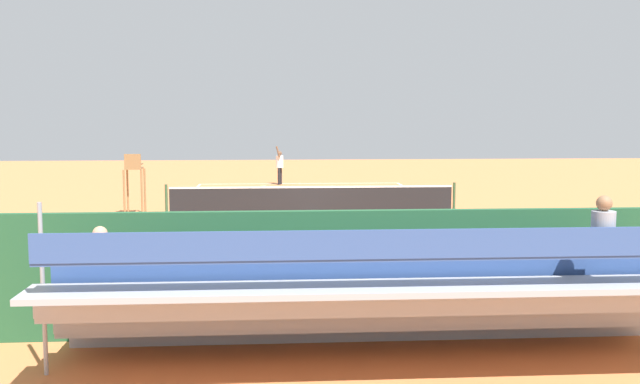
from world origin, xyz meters
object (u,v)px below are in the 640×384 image
(tennis_net, at_px, (312,199))
(umpire_chair, at_px, (134,177))
(bleacher_stand, at_px, (373,300))
(tennis_ball_near, at_px, (330,190))
(courtside_bench, at_px, (534,286))
(tennis_racket, at_px, (263,186))
(tennis_player, at_px, (280,164))
(equipment_bag, at_px, (442,311))

(tennis_net, bearing_deg, umpire_chair, -0.41)
(bleacher_stand, xyz_separation_m, tennis_ball_near, (-1.26, -22.72, -0.87))
(umpire_chair, bearing_deg, courtside_bench, 124.85)
(courtside_bench, bearing_deg, tennis_racket, -77.98)
(tennis_racket, bearing_deg, tennis_player, -135.01)
(tennis_player, height_order, tennis_ball_near, tennis_player)
(tennis_player, relative_size, tennis_racket, 3.36)
(courtside_bench, xyz_separation_m, tennis_ball_near, (1.84, -20.67, -0.53))
(courtside_bench, relative_size, equipment_bag, 2.00)
(courtside_bench, bearing_deg, tennis_ball_near, -84.90)
(tennis_net, xyz_separation_m, umpire_chair, (6.20, -0.04, 0.81))
(tennis_net, distance_m, tennis_racket, 9.91)
(bleacher_stand, relative_size, tennis_racket, 15.83)
(bleacher_stand, distance_m, equipment_bag, 2.52)
(courtside_bench, relative_size, tennis_racket, 3.14)
(tennis_net, distance_m, equipment_bag, 13.48)
(tennis_ball_near, bearing_deg, bleacher_stand, 86.83)
(tennis_player, distance_m, tennis_racket, 1.53)
(equipment_bag, distance_m, tennis_ball_near, 20.80)
(equipment_bag, relative_size, tennis_racket, 1.57)
(umpire_chair, distance_m, tennis_ball_near, 10.53)
(tennis_racket, bearing_deg, equipment_bag, 98.01)
(courtside_bench, xyz_separation_m, tennis_racket, (4.90, -23.00, -0.54))
(courtside_bench, bearing_deg, bleacher_stand, 33.50)
(umpire_chair, height_order, tennis_racket, umpire_chair)
(tennis_net, xyz_separation_m, courtside_bench, (-3.07, 13.27, 0.06))
(tennis_racket, xyz_separation_m, tennis_ball_near, (-3.05, 2.33, 0.02))
(bleacher_stand, xyz_separation_m, courtside_bench, (-3.10, -2.05, -0.35))
(courtside_bench, distance_m, tennis_ball_near, 20.76)
(courtside_bench, height_order, tennis_racket, courtside_bench)
(bleacher_stand, bearing_deg, umpire_chair, -68.13)
(tennis_player, relative_size, tennis_ball_near, 29.18)
(tennis_net, distance_m, bleacher_stand, 15.33)
(bleacher_stand, relative_size, equipment_bag, 10.07)
(bleacher_stand, bearing_deg, tennis_ball_near, -93.17)
(equipment_bag, bearing_deg, courtside_bench, -175.53)
(equipment_bag, xyz_separation_m, tennis_player, (2.44, -23.94, 0.84))
(bleacher_stand, bearing_deg, tennis_player, -87.83)
(tennis_net, height_order, tennis_racket, tennis_net)
(courtside_bench, bearing_deg, equipment_bag, 4.47)
(tennis_net, relative_size, umpire_chair, 4.81)
(bleacher_stand, distance_m, tennis_ball_near, 22.77)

